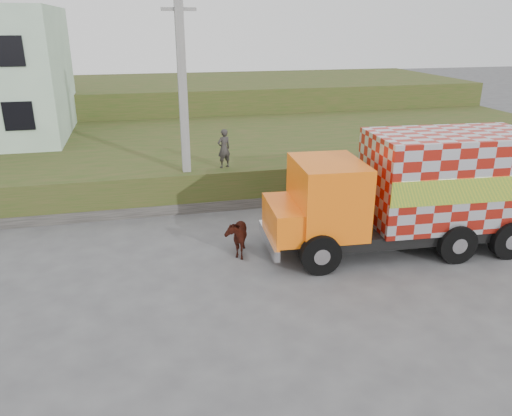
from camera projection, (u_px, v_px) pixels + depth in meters
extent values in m
plane|color=#474749|center=(237.00, 256.00, 15.40)|extent=(120.00, 120.00, 0.00)
cube|color=#2E4818|center=(197.00, 155.00, 24.26)|extent=(40.00, 12.00, 1.50)
cube|color=#2E4818|center=(175.00, 103.00, 34.94)|extent=(40.00, 12.00, 3.00)
cube|color=#595651|center=(163.00, 209.00, 18.73)|extent=(16.00, 0.50, 0.40)
cube|color=gray|center=(183.00, 104.00, 17.98)|extent=(0.30, 0.30, 8.00)
cube|color=gray|center=(179.00, 9.00, 16.87)|extent=(1.20, 0.12, 0.12)
cube|color=black|center=(404.00, 227.00, 15.77)|extent=(7.47, 2.81, 0.38)
cube|color=orange|center=(327.00, 196.00, 14.94)|extent=(2.09, 2.59, 2.16)
cube|color=orange|center=(287.00, 219.00, 14.96)|extent=(1.21, 2.33, 0.97)
cube|color=silver|center=(449.00, 178.00, 15.43)|extent=(5.11, 2.88, 2.81)
cube|color=yellow|center=(473.00, 191.00, 14.22)|extent=(4.96, 0.34, 0.76)
cube|color=yellow|center=(428.00, 166.00, 16.65)|extent=(4.96, 0.34, 0.76)
cube|color=silver|center=(269.00, 240.00, 15.10)|extent=(0.31, 2.49, 0.32)
cylinder|color=black|center=(320.00, 254.00, 14.16)|extent=(1.21, 0.45, 1.19)
cylinder|color=black|center=(298.00, 222.00, 16.45)|extent=(1.21, 0.45, 1.19)
cylinder|color=black|center=(456.00, 244.00, 14.84)|extent=(1.21, 0.45, 1.19)
cylinder|color=black|center=(417.00, 214.00, 17.13)|extent=(1.21, 0.45, 1.19)
cylinder|color=black|center=(509.00, 240.00, 15.11)|extent=(1.21, 0.45, 1.19)
cylinder|color=black|center=(463.00, 211.00, 17.41)|extent=(1.21, 0.45, 1.19)
imported|color=#32190C|center=(236.00, 235.00, 15.39)|extent=(0.95, 1.57, 1.24)
imported|color=#322F2C|center=(224.00, 148.00, 19.09)|extent=(0.64, 0.53, 1.50)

